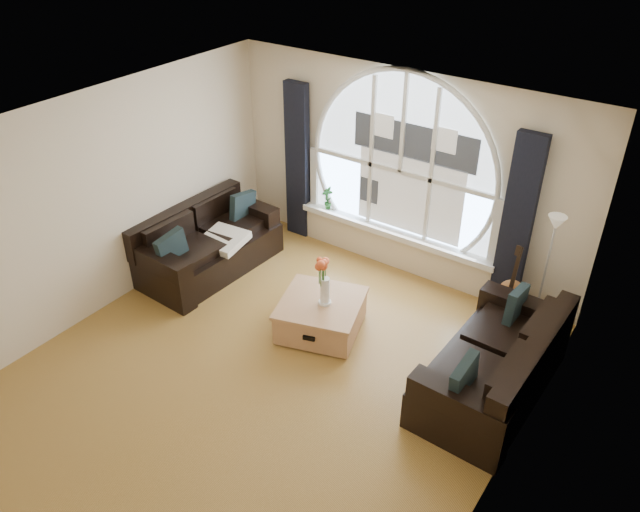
% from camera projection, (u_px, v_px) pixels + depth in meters
% --- Properties ---
extents(ground, '(5.00, 5.50, 0.01)m').
position_uv_depth(ground, '(273.00, 372.00, 6.84)').
color(ground, brown).
rests_on(ground, ground).
extents(ceiling, '(5.00, 5.50, 0.01)m').
position_uv_depth(ceiling, '(261.00, 141.00, 5.39)').
color(ceiling, silver).
rests_on(ceiling, ground).
extents(wall_back, '(5.00, 0.01, 2.70)m').
position_uv_depth(wall_back, '(402.00, 174.00, 8.02)').
color(wall_back, beige).
rests_on(wall_back, ground).
extents(wall_front, '(5.00, 0.01, 2.70)m').
position_uv_depth(wall_front, '(12.00, 455.00, 4.21)').
color(wall_front, beige).
rests_on(wall_front, ground).
extents(wall_left, '(0.01, 5.50, 2.70)m').
position_uv_depth(wall_left, '(103.00, 203.00, 7.33)').
color(wall_left, beige).
rests_on(wall_left, ground).
extents(wall_right, '(0.01, 5.50, 2.70)m').
position_uv_depth(wall_right, '(514.00, 371.00, 4.91)').
color(wall_right, beige).
rests_on(wall_right, ground).
extents(attic_slope, '(0.92, 5.50, 0.72)m').
position_uv_depth(attic_slope, '(497.00, 252.00, 4.52)').
color(attic_slope, silver).
rests_on(attic_slope, ground).
extents(arched_window, '(2.60, 0.06, 2.15)m').
position_uv_depth(arched_window, '(402.00, 155.00, 7.85)').
color(arched_window, silver).
rests_on(arched_window, wall_back).
extents(window_sill, '(2.90, 0.22, 0.08)m').
position_uv_depth(window_sill, '(394.00, 233.00, 8.40)').
color(window_sill, white).
rests_on(window_sill, wall_back).
extents(window_frame, '(2.76, 0.08, 2.15)m').
position_uv_depth(window_frame, '(401.00, 155.00, 7.83)').
color(window_frame, white).
rests_on(window_frame, wall_back).
extents(neighbor_house, '(1.70, 0.02, 1.50)m').
position_uv_depth(neighbor_house, '(412.00, 167.00, 7.83)').
color(neighbor_house, silver).
rests_on(neighbor_house, wall_back).
extents(curtain_left, '(0.35, 0.12, 2.30)m').
position_uv_depth(curtain_left, '(298.00, 162.00, 8.82)').
color(curtain_left, black).
rests_on(curtain_left, ground).
extents(curtain_right, '(0.35, 0.12, 2.30)m').
position_uv_depth(curtain_right, '(517.00, 226.00, 7.27)').
color(curtain_right, black).
rests_on(curtain_right, ground).
extents(sofa_left, '(1.06, 1.99, 0.86)m').
position_uv_depth(sofa_left, '(209.00, 243.00, 8.39)').
color(sofa_left, black).
rests_on(sofa_left, ground).
extents(sofa_right, '(1.04, 1.99, 0.87)m').
position_uv_depth(sofa_right, '(492.00, 362.00, 6.39)').
color(sofa_right, black).
rests_on(sofa_right, ground).
extents(coffee_chest, '(1.17, 1.17, 0.46)m').
position_uv_depth(coffee_chest, '(321.00, 314.00, 7.34)').
color(coffee_chest, '#BF8050').
rests_on(coffee_chest, ground).
extents(throw_blanket, '(0.60, 0.60, 0.10)m').
position_uv_depth(throw_blanket, '(223.00, 240.00, 8.27)').
color(throw_blanket, silver).
rests_on(throw_blanket, sofa_left).
extents(vase_flowers, '(0.24, 0.24, 0.70)m').
position_uv_depth(vase_flowers, '(325.00, 275.00, 7.01)').
color(vase_flowers, white).
rests_on(vase_flowers, coffee_chest).
extents(floor_lamp, '(0.24, 0.24, 1.60)m').
position_uv_depth(floor_lamp, '(543.00, 279.00, 6.96)').
color(floor_lamp, '#B2B2B2').
rests_on(floor_lamp, ground).
extents(guitar, '(0.36, 0.24, 1.06)m').
position_uv_depth(guitar, '(515.00, 280.00, 7.42)').
color(guitar, '#9B5E2D').
rests_on(guitar, ground).
extents(potted_plant, '(0.19, 0.14, 0.33)m').
position_uv_depth(potted_plant, '(327.00, 198.00, 8.82)').
color(potted_plant, '#1E6023').
rests_on(potted_plant, window_sill).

